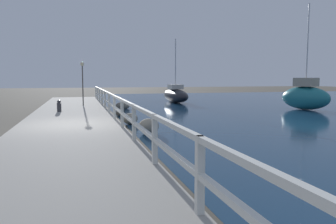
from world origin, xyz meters
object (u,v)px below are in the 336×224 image
object	(u,v)px
mooring_bollard	(59,106)
sailboat_black	(175,95)
sailboat_teal	(305,96)
dock_lamp	(82,75)

from	to	relation	value
mooring_bollard	sailboat_black	xyz separation A→B (m)	(8.88, 9.24, -0.02)
sailboat_teal	sailboat_black	size ratio (longest dim) A/B	1.13
dock_lamp	sailboat_teal	bearing A→B (deg)	-11.60
dock_lamp	sailboat_teal	xyz separation A→B (m)	(13.92, -2.86, -1.38)
dock_lamp	sailboat_black	xyz separation A→B (m)	(7.65, 5.63, -1.63)
dock_lamp	sailboat_teal	distance (m)	14.28
dock_lamp	sailboat_black	distance (m)	9.64
mooring_bollard	sailboat_teal	bearing A→B (deg)	2.86
sailboat_black	sailboat_teal	bearing A→B (deg)	-52.01
mooring_bollard	sailboat_black	distance (m)	12.82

